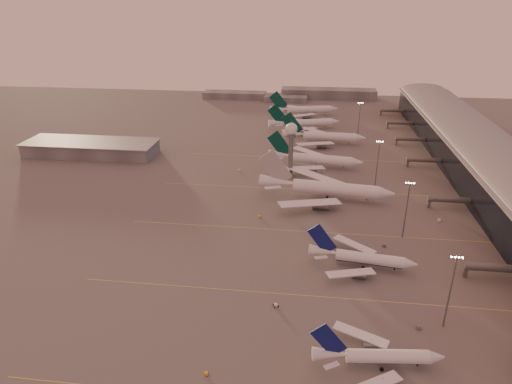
# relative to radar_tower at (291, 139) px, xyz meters

# --- Properties ---
(ground) EXTENTS (700.00, 700.00, 0.00)m
(ground) POSITION_rel_radar_tower_xyz_m (-5.00, -120.00, -20.95)
(ground) COLOR #514F4F
(ground) RESTS_ON ground
(taxiway_markings) EXTENTS (180.00, 185.25, 0.02)m
(taxiway_markings) POSITION_rel_radar_tower_xyz_m (25.00, -64.00, -20.94)
(taxiway_markings) COLOR #D9C44C
(taxiway_markings) RESTS_ON ground
(terminal) EXTENTS (57.00, 362.00, 23.04)m
(terminal) POSITION_rel_radar_tower_xyz_m (102.88, -9.91, -10.43)
(terminal) COLOR black
(terminal) RESTS_ON ground
(hangar) EXTENTS (82.00, 27.00, 8.50)m
(hangar) POSITION_rel_radar_tower_xyz_m (-125.00, 20.00, -16.63)
(hangar) COLOR #5B5D62
(hangar) RESTS_ON ground
(radar_tower) EXTENTS (6.40, 6.40, 31.10)m
(radar_tower) POSITION_rel_radar_tower_xyz_m (0.00, 0.00, 0.00)
(radar_tower) COLOR #5B5D63
(radar_tower) RESTS_ON ground
(mast_a) EXTENTS (3.60, 0.56, 25.00)m
(mast_a) POSITION_rel_radar_tower_xyz_m (53.00, -120.00, -7.21)
(mast_a) COLOR #5B5D63
(mast_a) RESTS_ON ground
(mast_b) EXTENTS (3.60, 0.56, 25.00)m
(mast_b) POSITION_rel_radar_tower_xyz_m (50.00, -65.00, -7.21)
(mast_b) COLOR #5B5D63
(mast_b) RESTS_ON ground
(mast_c) EXTENTS (3.60, 0.56, 25.00)m
(mast_c) POSITION_rel_radar_tower_xyz_m (45.00, -10.00, -7.21)
(mast_c) COLOR #5B5D63
(mast_c) RESTS_ON ground
(mast_d) EXTENTS (3.60, 0.56, 25.00)m
(mast_d) POSITION_rel_radar_tower_xyz_m (43.00, 80.00, -7.21)
(mast_d) COLOR #5B5D63
(mast_d) RESTS_ON ground
(distant_horizon) EXTENTS (165.00, 37.50, 9.00)m
(distant_horizon) POSITION_rel_radar_tower_xyz_m (-2.38, 205.14, -17.06)
(distant_horizon) COLOR #5B5D62
(distant_horizon) RESTS_ON ground
(narrowbody_near) EXTENTS (36.05, 28.66, 14.09)m
(narrowbody_near) POSITION_rel_radar_tower_xyz_m (31.19, -139.22, -18.10)
(narrowbody_near) COLOR white
(narrowbody_near) RESTS_ON ground
(narrowbody_mid) EXTENTS (39.74, 31.54, 15.56)m
(narrowbody_mid) POSITION_rel_radar_tower_xyz_m (31.08, -89.88, -17.80)
(narrowbody_mid) COLOR white
(narrowbody_mid) RESTS_ON ground
(widebody_white) EXTENTS (66.23, 52.79, 23.33)m
(widebody_white) POSITION_rel_radar_tower_xyz_m (19.03, -29.89, -16.90)
(widebody_white) COLOR white
(widebody_white) RESTS_ON ground
(greentail_a) EXTENTS (55.47, 44.54, 20.19)m
(greentail_a) POSITION_rel_radar_tower_xyz_m (13.46, 14.79, -17.38)
(greentail_a) COLOR white
(greentail_a) RESTS_ON ground
(greentail_b) EXTENTS (56.73, 45.74, 20.59)m
(greentail_b) POSITION_rel_radar_tower_xyz_m (18.98, 61.55, -17.31)
(greentail_b) COLOR white
(greentail_b) RESTS_ON ground
(greentail_c) EXTENTS (53.32, 42.47, 19.87)m
(greentail_c) POSITION_rel_radar_tower_xyz_m (5.26, 95.34, -17.44)
(greentail_c) COLOR white
(greentail_c) RESTS_ON ground
(greentail_d) EXTENTS (56.80, 45.37, 20.95)m
(greentail_d) POSITION_rel_radar_tower_xyz_m (4.00, 137.32, -17.25)
(greentail_d) COLOR white
(greentail_d) RESTS_ON ground
(gsv_truck_a) EXTENTS (4.86, 1.98, 1.93)m
(gsv_truck_a) POSITION_rel_radar_tower_xyz_m (-13.17, -147.93, -19.96)
(gsv_truck_a) COLOR gold
(gsv_truck_a) RESTS_ON ground
(gsv_catering_a) EXTENTS (5.52, 2.77, 4.46)m
(gsv_catering_a) POSITION_rel_radar_tower_xyz_m (45.52, -122.33, -18.72)
(gsv_catering_a) COLOR slate
(gsv_catering_a) RESTS_ON ground
(gsv_tug_mid) EXTENTS (3.43, 4.02, 0.99)m
(gsv_tug_mid) POSITION_rel_radar_tower_xyz_m (2.09, -117.09, -20.44)
(gsv_tug_mid) COLOR silver
(gsv_tug_mid) RESTS_ON ground
(gsv_truck_b) EXTENTS (5.93, 3.30, 2.26)m
(gsv_truck_b) POSITION_rel_radar_tower_xyz_m (41.88, -73.82, -19.79)
(gsv_truck_b) COLOR slate
(gsv_truck_b) RESTS_ON ground
(gsv_truck_c) EXTENTS (4.47, 5.24, 2.07)m
(gsv_truck_c) POSITION_rel_radar_tower_xyz_m (-10.23, -54.43, -19.89)
(gsv_truck_c) COLOR gold
(gsv_truck_c) RESTS_ON ground
(gsv_catering_b) EXTENTS (5.48, 3.03, 4.29)m
(gsv_catering_b) POSITION_rel_radar_tower_xyz_m (68.67, -48.43, -18.80)
(gsv_catering_b) COLOR silver
(gsv_catering_b) RESTS_ON ground
(gsv_tug_far) EXTENTS (4.28, 4.67, 1.15)m
(gsv_tug_far) POSITION_rel_radar_tower_xyz_m (3.78, -12.79, -20.36)
(gsv_tug_far) COLOR silver
(gsv_tug_far) RESTS_ON ground
(gsv_truck_d) EXTENTS (2.78, 5.13, 1.96)m
(gsv_truck_d) POSITION_rel_radar_tower_xyz_m (-29.18, 3.18, -19.95)
(gsv_truck_d) COLOR silver
(gsv_truck_d) RESTS_ON ground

